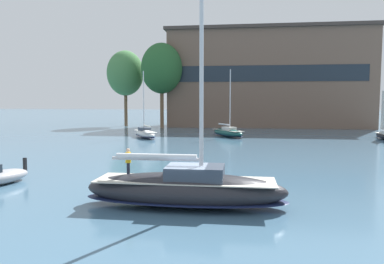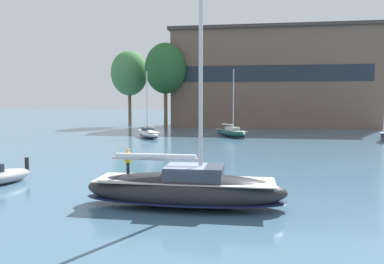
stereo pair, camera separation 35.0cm
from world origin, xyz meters
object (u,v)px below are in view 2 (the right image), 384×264
tree_shore_left (129,73)px  sailboat_moored_outer_mooring (148,133)px  sailboat_main (185,188)px  motor_tender (5,176)px  sailboat_moored_mid_channel (231,132)px  tree_shore_center (165,69)px

tree_shore_left → sailboat_moored_outer_mooring: 30.19m
sailboat_main → motor_tender: size_ratio=3.53×
sailboat_moored_mid_channel → sailboat_moored_outer_mooring: (-13.44, -3.50, -0.02)m
sailboat_main → sailboat_moored_outer_mooring: (-12.64, 38.24, -0.38)m
tree_shore_center → motor_tender: bearing=-90.1°
tree_shore_center → motor_tender: (-0.12, -55.30, -12.42)m
tree_shore_center → sailboat_main: 62.20m
sailboat_main → sailboat_moored_mid_channel: 41.75m
tree_shore_center → sailboat_main: tree_shore_center is taller
tree_shore_center → sailboat_moored_mid_channel: (15.22, -17.59, -12.20)m
sailboat_moored_outer_mooring → motor_tender: (-1.90, -34.21, -0.20)m
motor_tender → tree_shore_center: bearing=89.9°
tree_shore_left → tree_shore_center: size_ratio=0.95×
tree_shore_left → motor_tender: 61.55m
tree_shore_left → sailboat_moored_outer_mooring: tree_shore_left is taller
sailboat_main → sailboat_moored_mid_channel: bearing=88.9°
motor_tender → sailboat_moored_outer_mooring: bearing=86.8°
tree_shore_center → sailboat_moored_outer_mooring: tree_shore_center is taller
tree_shore_center → sailboat_moored_mid_channel: size_ratio=1.65×
sailboat_main → sailboat_moored_outer_mooring: sailboat_main is taller
tree_shore_center → tree_shore_left: bearing=155.6°
sailboat_moored_mid_channel → motor_tender: bearing=-112.1°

